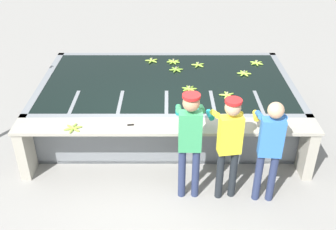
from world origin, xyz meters
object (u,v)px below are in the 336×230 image
worker_2 (271,144)px  banana_bunch_floating_2 (200,65)px  worker_1 (230,140)px  banana_bunch_floating_6 (246,74)px  banana_bunch_floating_7 (178,70)px  banana_bunch_floating_1 (191,89)px  banana_bunch_floating_3 (153,61)px  knife_0 (137,124)px  banana_bunch_floating_0 (175,62)px  banana_bunch_ledge_0 (75,128)px  banana_bunch_floating_5 (258,63)px  worker_0 (191,136)px  banana_bunch_floating_4 (229,95)px

worker_2 → banana_bunch_floating_2: bearing=106.0°
worker_1 → banana_bunch_floating_2: worker_1 is taller
worker_1 → banana_bunch_floating_6: bearing=75.4°
banana_bunch_floating_7 → banana_bunch_floating_1: bearing=-75.2°
banana_bunch_floating_7 → banana_bunch_floating_3: bearing=138.0°
banana_bunch_floating_1 → knife_0: bearing=-126.8°
worker_1 → knife_0: 1.44m
banana_bunch_floating_1 → banana_bunch_floating_2: same height
banana_bunch_floating_3 → banana_bunch_floating_6: bearing=-19.2°
banana_bunch_floating_1 → banana_bunch_floating_6: 1.26m
banana_bunch_floating_0 → banana_bunch_ledge_0: (-1.52, -2.51, 0.00)m
banana_bunch_floating_5 → worker_0: bearing=-117.7°
worker_2 → banana_bunch_floating_3: 3.49m
banana_bunch_floating_2 → worker_0: bearing=-96.2°
worker_0 → banana_bunch_ledge_0: 1.77m
banana_bunch_floating_6 → banana_bunch_floating_2: bearing=154.8°
banana_bunch_floating_7 → banana_bunch_floating_0: bearing=97.2°
banana_bunch_floating_7 → worker_2: bearing=-64.3°
worker_0 → worker_1: (0.54, -0.01, -0.05)m
banana_bunch_floating_3 → banana_bunch_floating_7: size_ratio=0.98×
worker_0 → banana_bunch_floating_1: 1.69m
worker_0 → banana_bunch_floating_3: size_ratio=6.19×
banana_bunch_ledge_0 → banana_bunch_floating_4: bearing=23.5°
banana_bunch_floating_6 → banana_bunch_floating_0: bearing=157.1°
banana_bunch_floating_1 → worker_0: bearing=-92.6°
banana_bunch_floating_5 → banana_bunch_floating_6: bearing=-124.0°
worker_1 → worker_0: bearing=179.0°
worker_2 → knife_0: size_ratio=4.67×
banana_bunch_floating_1 → banana_bunch_floating_0: bearing=102.4°
banana_bunch_floating_3 → worker_1: bearing=-68.3°
banana_bunch_ledge_0 → banana_bunch_floating_2: bearing=49.3°
banana_bunch_floating_6 → banana_bunch_floating_4: bearing=-116.4°
banana_bunch_floating_0 → banana_bunch_floating_1: 1.25m
banana_bunch_floating_1 → knife_0: (-0.87, -1.17, -0.01)m
banana_bunch_floating_2 → banana_bunch_floating_5: 1.19m
banana_bunch_floating_4 → banana_bunch_ledge_0: bearing=-156.5°
worker_2 → banana_bunch_floating_0: size_ratio=5.85×
banana_bunch_floating_1 → worker_1: bearing=-74.5°
worker_1 → banana_bunch_floating_6: (0.61, 2.34, -0.08)m
banana_bunch_floating_0 → banana_bunch_floating_7: size_ratio=0.99×
banana_bunch_ledge_0 → banana_bunch_floating_5: bearing=37.2°
banana_bunch_floating_4 → knife_0: size_ratio=0.79×
banana_bunch_floating_4 → worker_0: bearing=-116.2°
banana_bunch_ledge_0 → banana_bunch_floating_0: bearing=58.7°
banana_bunch_floating_0 → banana_bunch_floating_1: size_ratio=1.00×
worker_0 → worker_1: 0.55m
banana_bunch_floating_5 → banana_bunch_floating_2: bearing=-175.5°
worker_0 → worker_1: bearing=-1.0°
worker_1 → worker_2: worker_1 is taller
worker_2 → banana_bunch_floating_6: size_ratio=5.80×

